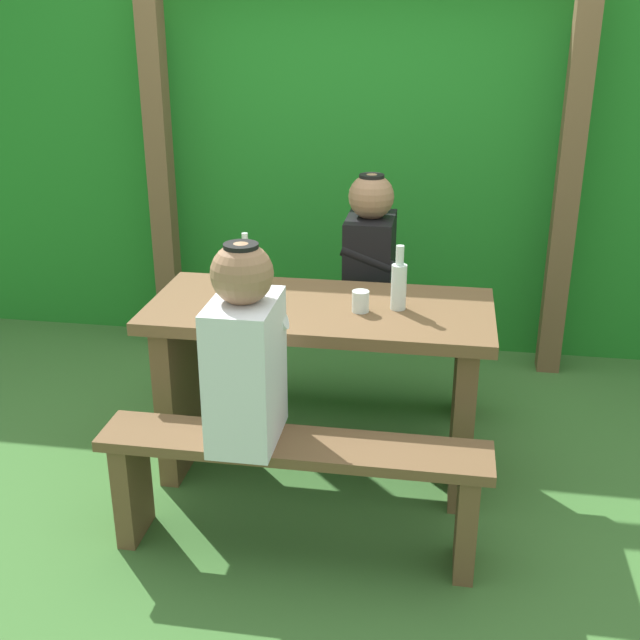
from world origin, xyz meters
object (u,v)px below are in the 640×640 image
(person_black_coat, at_px, (370,256))
(bottle_left, at_px, (246,270))
(bottle_right, at_px, (399,284))
(drinking_glass, at_px, (361,301))
(picnic_table, at_px, (320,360))
(bench_near, at_px, (293,474))
(cell_phone, at_px, (270,309))
(person_white_shirt, at_px, (245,352))
(bench_far, at_px, (339,344))

(person_black_coat, distance_m, bottle_left, 0.69)
(bottle_right, bearing_deg, drinking_glass, -159.90)
(picnic_table, distance_m, bench_near, 0.62)
(drinking_glass, bearing_deg, bottle_right, 20.10)
(cell_phone, bearing_deg, bottle_right, 19.83)
(bench_near, bearing_deg, picnic_table, 90.00)
(picnic_table, relative_size, drinking_glass, 16.42)
(bottle_right, bearing_deg, bottle_left, 172.84)
(drinking_glass, bearing_deg, person_black_coat, 92.63)
(cell_phone, bearing_deg, bottle_left, 136.90)
(bottle_left, bearing_deg, bottle_right, -7.16)
(person_black_coat, bearing_deg, cell_phone, -115.90)
(bench_near, bearing_deg, cell_phone, 110.51)
(bench_near, relative_size, bottle_right, 5.31)
(person_white_shirt, bearing_deg, bench_far, 82.11)
(person_white_shirt, bearing_deg, person_black_coat, 75.44)
(picnic_table, distance_m, bench_far, 0.62)
(bench_far, relative_size, drinking_glass, 16.42)
(bench_near, bearing_deg, bottle_left, 115.88)
(picnic_table, relative_size, bottle_right, 5.31)
(bottle_right, bearing_deg, person_black_coat, 106.87)
(bottle_left, distance_m, bottle_right, 0.65)
(bench_near, distance_m, bottle_left, 0.92)
(bottle_right, relative_size, cell_phone, 1.88)
(drinking_glass, bearing_deg, picnic_table, 165.74)
(drinking_glass, xyz_separation_m, cell_phone, (-0.36, -0.05, -0.04))
(person_white_shirt, height_order, person_black_coat, same)
(person_white_shirt, height_order, drinking_glass, person_white_shirt)
(picnic_table, xyz_separation_m, cell_phone, (-0.19, -0.09, 0.25))
(bottle_left, bearing_deg, drinking_glass, -15.04)
(picnic_table, height_order, bench_near, picnic_table)
(cell_phone, bearing_deg, bench_far, 83.20)
(bench_far, height_order, drinking_glass, drinking_glass)
(picnic_table, bearing_deg, cell_phone, -154.22)
(bench_near, distance_m, drinking_glass, 0.74)
(picnic_table, height_order, bottle_right, bottle_right)
(bottle_left, xyz_separation_m, bottle_right, (0.65, -0.08, 0.00))
(drinking_glass, height_order, bottle_left, bottle_left)
(drinking_glass, bearing_deg, person_white_shirt, -121.56)
(bench_far, relative_size, person_white_shirt, 1.95)
(person_white_shirt, xyz_separation_m, person_black_coat, (0.30, 1.17, 0.00))
(picnic_table, xyz_separation_m, bench_far, (0.00, 0.59, -0.18))
(bench_far, height_order, cell_phone, cell_phone)
(person_white_shirt, bearing_deg, bottle_left, 103.87)
(bench_near, height_order, cell_phone, cell_phone)
(person_white_shirt, distance_m, cell_phone, 0.50)
(person_black_coat, height_order, cell_phone, person_black_coat)
(drinking_glass, bearing_deg, bottle_left, 164.96)
(picnic_table, xyz_separation_m, person_white_shirt, (-0.16, -0.58, 0.28))
(person_black_coat, xyz_separation_m, bottle_left, (-0.47, -0.49, 0.06))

